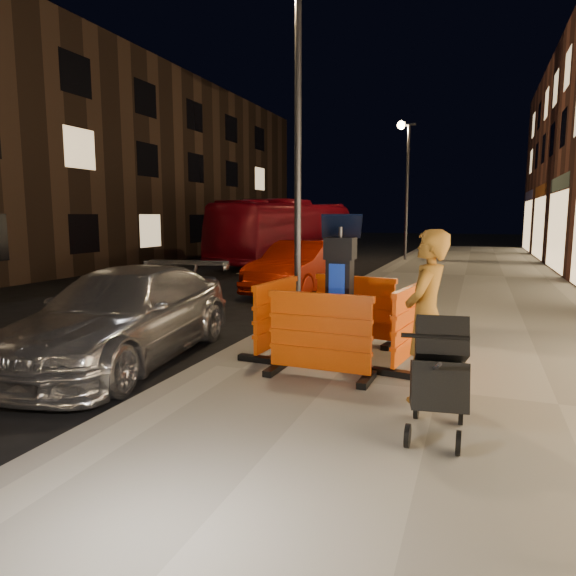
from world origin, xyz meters
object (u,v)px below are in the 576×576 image
(barrier_bldgside, at_px, (408,326))
(stroller, at_px, (438,379))
(parking_kiosk, at_px, (340,291))
(barrier_kerbside, at_px, (276,316))
(bus_doubledecker, at_px, (288,263))
(barrier_back, at_px, (355,309))
(barrier_front, at_px, (320,336))
(car_red, at_px, (301,293))
(man, at_px, (426,316))
(car_silver, at_px, (126,360))

(barrier_bldgside, relative_size, stroller, 1.30)
(parking_kiosk, bearing_deg, stroller, -48.89)
(barrier_bldgside, bearing_deg, barrier_kerbside, 98.93)
(barrier_kerbside, bearing_deg, parking_kiosk, -85.07)
(barrier_kerbside, height_order, bus_doubledecker, bus_doubledecker)
(stroller, bearing_deg, barrier_back, 107.59)
(parking_kiosk, distance_m, barrier_front, 1.04)
(barrier_back, relative_size, bus_doubledecker, 0.13)
(parking_kiosk, bearing_deg, barrier_front, -83.07)
(parking_kiosk, xyz_separation_m, barrier_bldgside, (0.95, 0.00, -0.42))
(car_red, distance_m, man, 8.92)
(barrier_back, distance_m, barrier_bldgside, 1.34)
(car_red, relative_size, bus_doubledecker, 0.43)
(barrier_front, relative_size, barrier_kerbside, 1.00)
(parking_kiosk, xyz_separation_m, car_silver, (-3.08, -0.71, -1.10))
(parking_kiosk, relative_size, car_silver, 0.40)
(barrier_back, distance_m, man, 2.61)
(parking_kiosk, distance_m, man, 1.82)
(barrier_kerbside, relative_size, car_red, 0.31)
(barrier_front, height_order, bus_doubledecker, bus_doubledecker)
(barrier_bldgside, bearing_deg, barrier_front, 143.93)
(parking_kiosk, bearing_deg, barrier_bldgside, 6.93)
(bus_doubledecker, bearing_deg, barrier_back, -59.91)
(barrier_front, xyz_separation_m, man, (1.29, -0.34, 0.40))
(parking_kiosk, distance_m, barrier_back, 1.04)
(parking_kiosk, distance_m, bus_doubledecker, 16.56)
(barrier_front, bearing_deg, parking_kiosk, 91.93)
(parking_kiosk, xyz_separation_m, car_red, (-2.79, 6.57, -1.10))
(barrier_front, bearing_deg, barrier_bldgside, 46.93)
(stroller, bearing_deg, barrier_front, 132.42)
(parking_kiosk, height_order, stroller, parking_kiosk)
(barrier_bldgside, height_order, stroller, barrier_bldgside)
(barrier_front, bearing_deg, barrier_back, 91.93)
(barrier_back, relative_size, barrier_bldgside, 1.00)
(parking_kiosk, height_order, man, parking_kiosk)
(barrier_kerbside, relative_size, barrier_bldgside, 1.00)
(stroller, bearing_deg, bus_doubledecker, 106.58)
(parking_kiosk, xyz_separation_m, barrier_kerbside, (-0.95, 0.00, -0.42))
(car_silver, bearing_deg, barrier_kerbside, 11.87)
(barrier_bldgside, bearing_deg, car_silver, 108.92)
(barrier_kerbside, bearing_deg, stroller, -127.02)
(man, bearing_deg, car_silver, -85.31)
(barrier_bldgside, xyz_separation_m, stroller, (0.54, -2.19, -0.01))
(barrier_front, xyz_separation_m, car_red, (-2.79, 7.52, -0.68))
(barrier_front, bearing_deg, barrier_kerbside, 136.93)
(barrier_kerbside, distance_m, stroller, 3.28)
(bus_doubledecker, height_order, stroller, bus_doubledecker)
(barrier_front, relative_size, man, 0.73)
(barrier_front, bearing_deg, car_silver, 177.50)
(barrier_front, bearing_deg, bus_doubledecker, 113.49)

